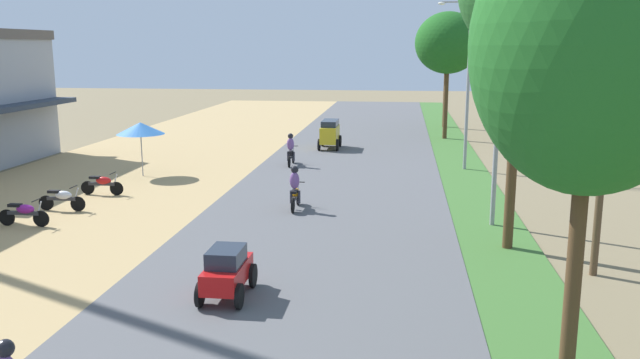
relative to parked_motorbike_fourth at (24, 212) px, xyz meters
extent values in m
cube|color=#2D3847|center=(-6.46, 9.82, 2.52)|extent=(1.20, 11.10, 0.25)
cylinder|color=black|center=(0.59, 0.00, -0.21)|extent=(0.56, 0.06, 0.56)
cylinder|color=black|center=(-0.65, 0.00, -0.21)|extent=(0.56, 0.06, 0.56)
cube|color=#333338|center=(-0.03, 0.00, -0.03)|extent=(1.12, 0.12, 0.12)
ellipsoid|color=#8C1E8C|center=(0.05, 0.00, 0.11)|extent=(0.64, 0.28, 0.32)
cube|color=black|center=(-0.31, 0.00, 0.23)|extent=(0.44, 0.20, 0.10)
cylinder|color=#A5A8AD|center=(0.53, 0.00, 0.06)|extent=(0.26, 0.05, 0.68)
cylinder|color=black|center=(0.47, 0.00, 0.43)|extent=(0.04, 0.54, 0.04)
cylinder|color=black|center=(0.79, 2.16, -0.21)|extent=(0.56, 0.06, 0.56)
cylinder|color=black|center=(-0.45, 2.16, -0.21)|extent=(0.56, 0.06, 0.56)
cube|color=#333338|center=(0.17, 2.16, -0.03)|extent=(1.12, 0.12, 0.12)
ellipsoid|color=silver|center=(0.25, 2.16, 0.11)|extent=(0.64, 0.28, 0.32)
cube|color=black|center=(-0.11, 2.16, 0.23)|extent=(0.44, 0.20, 0.10)
cylinder|color=#A5A8AD|center=(0.73, 2.16, 0.06)|extent=(0.26, 0.05, 0.68)
cylinder|color=black|center=(0.67, 2.16, 0.43)|extent=(0.04, 0.54, 0.04)
cylinder|color=black|center=(1.07, 4.87, -0.21)|extent=(0.56, 0.06, 0.56)
cylinder|color=black|center=(-0.17, 4.87, -0.21)|extent=(0.56, 0.06, 0.56)
cube|color=#333338|center=(0.45, 4.87, -0.03)|extent=(1.12, 0.12, 0.12)
ellipsoid|color=red|center=(0.53, 4.87, 0.11)|extent=(0.64, 0.28, 0.32)
cube|color=black|center=(0.17, 4.87, 0.23)|extent=(0.44, 0.20, 0.10)
cylinder|color=#A5A8AD|center=(1.01, 4.87, 0.06)|extent=(0.26, 0.05, 0.68)
cylinder|color=black|center=(0.95, 4.87, 0.43)|extent=(0.04, 0.54, 0.04)
cylinder|color=#99999E|center=(0.54, 8.92, 0.56)|extent=(0.05, 0.05, 2.10)
cone|color=#3372BF|center=(0.54, 8.92, 1.76)|extent=(2.20, 2.20, 0.55)
cylinder|color=#4C351E|center=(15.57, -8.77, 1.82)|extent=(0.28, 0.28, 4.63)
ellipsoid|color=#1F5F21|center=(15.57, -8.77, 5.49)|extent=(3.92, 3.92, 4.89)
cylinder|color=#4C351E|center=(15.82, -0.41, 2.78)|extent=(0.30, 0.30, 6.55)
cylinder|color=#4C351E|center=(15.38, 23.67, 2.06)|extent=(0.28, 0.28, 5.11)
ellipsoid|color=#1B581B|center=(15.38, 23.67, 5.71)|extent=(4.25, 4.25, 3.95)
cylinder|color=#4C351E|center=(15.73, 30.11, 2.20)|extent=(0.30, 0.30, 5.39)
ellipsoid|color=#1E581B|center=(15.73, 30.11, 5.96)|extent=(3.77, 3.77, 3.90)
cylinder|color=gray|center=(15.69, 2.17, 3.71)|extent=(0.16, 0.16, 8.41)
cylinder|color=gray|center=(15.69, 12.62, 3.60)|extent=(0.16, 0.16, 8.19)
cylinder|color=gray|center=(14.99, 12.62, 7.55)|extent=(1.40, 0.08, 0.08)
ellipsoid|color=silver|center=(14.29, 12.62, 7.48)|extent=(0.36, 0.20, 0.14)
cylinder|color=gray|center=(16.39, 12.62, 7.55)|extent=(1.40, 0.08, 0.08)
ellipsoid|color=silver|center=(17.09, 12.62, 7.48)|extent=(0.36, 0.20, 0.14)
cylinder|color=brown|center=(17.76, -2.43, 3.58)|extent=(0.20, 0.20, 8.27)
cube|color=red|center=(8.48, -5.36, 0.11)|extent=(0.84, 1.95, 0.50)
cube|color=#232B38|center=(8.48, -5.41, 0.56)|extent=(0.77, 1.10, 0.40)
cylinder|color=black|center=(8.01, -4.66, -0.17)|extent=(0.10, 0.60, 0.60)
cylinder|color=black|center=(8.95, -4.66, -0.17)|extent=(0.10, 0.60, 0.60)
cylinder|color=black|center=(8.01, -6.07, -0.17)|extent=(0.10, 0.60, 0.60)
cylinder|color=black|center=(8.95, -6.07, -0.17)|extent=(0.10, 0.60, 0.60)
cube|color=gold|center=(8.34, 18.30, 0.38)|extent=(0.95, 2.40, 0.95)
cube|color=#232B38|center=(8.34, 18.40, 1.03)|extent=(0.87, 2.00, 0.35)
cylinder|color=black|center=(7.80, 19.16, -0.13)|extent=(0.12, 0.68, 0.68)
cylinder|color=black|center=(8.87, 19.16, -0.13)|extent=(0.12, 0.68, 0.68)
cylinder|color=black|center=(7.80, 17.43, -0.13)|extent=(0.12, 0.68, 0.68)
cylinder|color=black|center=(8.87, 17.43, -0.13)|extent=(0.12, 0.68, 0.68)
sphere|color=black|center=(6.76, -11.53, 1.05)|extent=(0.28, 0.28, 0.28)
cylinder|color=black|center=(8.70, 4.08, -0.19)|extent=(0.06, 0.56, 0.56)
cylinder|color=black|center=(8.70, 2.84, -0.19)|extent=(0.06, 0.56, 0.56)
cube|color=#333338|center=(8.70, 3.46, -0.01)|extent=(0.12, 1.12, 0.12)
ellipsoid|color=orange|center=(8.70, 3.54, 0.13)|extent=(0.28, 0.64, 0.32)
cube|color=black|center=(8.70, 3.18, 0.25)|extent=(0.20, 0.44, 0.10)
cylinder|color=#A5A8AD|center=(8.70, 4.02, 0.08)|extent=(0.05, 0.26, 0.68)
cylinder|color=black|center=(8.70, 3.96, 0.45)|extent=(0.54, 0.04, 0.04)
ellipsoid|color=#724C8C|center=(8.70, 3.26, 0.65)|extent=(0.36, 0.28, 0.64)
sphere|color=black|center=(8.70, 3.30, 1.05)|extent=(0.28, 0.28, 0.28)
cylinder|color=#2D2D38|center=(8.56, 3.36, 0.01)|extent=(0.12, 0.12, 0.48)
cylinder|color=#2D2D38|center=(8.84, 3.36, 0.01)|extent=(0.12, 0.12, 0.48)
cylinder|color=black|center=(7.01, 13.09, -0.19)|extent=(0.06, 0.56, 0.56)
cylinder|color=black|center=(7.01, 11.85, -0.19)|extent=(0.06, 0.56, 0.56)
cube|color=#333338|center=(7.01, 12.47, -0.01)|extent=(0.12, 1.12, 0.12)
ellipsoid|color=black|center=(7.01, 12.55, 0.13)|extent=(0.28, 0.64, 0.32)
cube|color=black|center=(7.01, 12.19, 0.25)|extent=(0.20, 0.44, 0.10)
cylinder|color=#A5A8AD|center=(7.01, 13.03, 0.08)|extent=(0.05, 0.26, 0.68)
cylinder|color=black|center=(7.01, 12.97, 0.45)|extent=(0.54, 0.04, 0.04)
ellipsoid|color=#724C8C|center=(7.01, 12.27, 0.65)|extent=(0.36, 0.28, 0.64)
sphere|color=black|center=(7.01, 12.31, 1.05)|extent=(0.28, 0.28, 0.28)
cylinder|color=#2D2D38|center=(6.87, 12.37, 0.01)|extent=(0.12, 0.12, 0.48)
cylinder|color=#2D2D38|center=(7.15, 12.37, 0.01)|extent=(0.12, 0.12, 0.48)
camera|label=1|loc=(12.57, -19.93, 5.47)|focal=36.72mm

